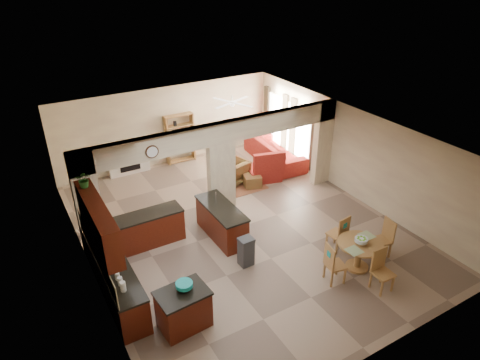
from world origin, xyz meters
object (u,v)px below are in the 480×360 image
kitchen_island (184,309)px  dining_table (359,251)px  armchair (234,171)px  sofa (275,151)px

kitchen_island → dining_table: (4.38, -0.44, 0.05)m
kitchen_island → dining_table: size_ratio=1.00×
dining_table → armchair: (-0.36, 5.41, -0.11)m
kitchen_island → armchair: kitchen_island is taller
kitchen_island → armchair: (4.02, 4.97, -0.07)m
sofa → armchair: (-2.04, -0.61, -0.04)m
armchair → sofa: bearing=-177.1°
dining_table → kitchen_island: bearing=174.2°
dining_table → armchair: size_ratio=1.30×
sofa → armchair: size_ratio=3.43×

